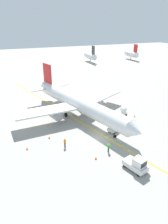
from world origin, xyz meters
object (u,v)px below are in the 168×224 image
(safety_cone_wingtip_left, at_px, (96,158))
(safety_cone_nose_left, at_px, (27,149))
(baggage_tug_near_wing, at_px, (122,112))
(safety_cone_tail_area, at_px, (135,116))
(belt_loader_forward_hold, at_px, (116,127))
(ground_crew_wing_walker, at_px, (108,147))
(airliner, at_px, (77,103))
(safety_cone_wingtip_right, at_px, (49,137))
(safety_cone_nose_right, at_px, (104,103))
(pushback_tug, at_px, (137,164))
(ground_crew_marshaller, at_px, (65,142))

(safety_cone_wingtip_left, bearing_deg, safety_cone_nose_left, 143.99)
(baggage_tug_near_wing, bearing_deg, safety_cone_tail_area, -35.78)
(belt_loader_forward_hold, bearing_deg, ground_crew_wing_walker, -130.16)
(airliner, distance_m, ground_crew_wing_walker, 15.50)
(airliner, xyz_separation_m, baggage_tug_near_wing, (9.65, -3.83, -2.49))
(safety_cone_wingtip_left, distance_m, safety_cone_wingtip_right, 10.58)
(safety_cone_wingtip_left, height_order, safety_cone_tail_area, same)
(baggage_tug_near_wing, height_order, belt_loader_forward_hold, belt_loader_forward_hold)
(airliner, height_order, belt_loader_forward_hold, airliner)
(airliner, relative_size, safety_cone_nose_right, 79.27)
(pushback_tug, xyz_separation_m, safety_cone_nose_right, (8.61, 25.67, -0.77))
(pushback_tug, bearing_deg, safety_cone_wingtip_right, 124.84)
(pushback_tug, bearing_deg, safety_cone_tail_area, 54.56)
(airliner, bearing_deg, ground_crew_marshaller, -121.39)
(baggage_tug_near_wing, bearing_deg, ground_crew_wing_walker, -131.42)
(ground_crew_wing_walker, bearing_deg, belt_loader_forward_hold, 49.84)
(safety_cone_nose_right, bearing_deg, safety_cone_wingtip_left, -121.59)
(airliner, distance_m, safety_cone_nose_left, 16.21)
(safety_cone_nose_left, height_order, safety_cone_wingtip_right, same)
(baggage_tug_near_wing, xyz_separation_m, ground_crew_marshaller, (-16.32, -7.09, -0.02))
(safety_cone_wingtip_right, bearing_deg, pushback_tug, -55.16)
(belt_loader_forward_hold, distance_m, ground_crew_wing_walker, 7.78)
(safety_cone_nose_left, bearing_deg, safety_cone_nose_right, 31.76)
(ground_crew_wing_walker, xyz_separation_m, safety_cone_wingtip_left, (-2.80, -0.97, -0.69))
(ground_crew_marshaller, distance_m, ground_crew_wing_walker, 7.59)
(airliner, bearing_deg, safety_cone_wingtip_right, -140.27)
(pushback_tug, height_order, safety_cone_wingtip_left, pushback_tug)
(safety_cone_nose_left, bearing_deg, safety_cone_tail_area, 8.41)
(safety_cone_nose_right, height_order, safety_cone_wingtip_left, same)
(ground_crew_marshaller, xyz_separation_m, safety_cone_wingtip_left, (3.41, -5.33, -0.69))
(safety_cone_nose_left, bearing_deg, safety_cone_wingtip_right, 25.76)
(safety_cone_wingtip_left, height_order, safety_cone_wingtip_right, same)
(airliner, distance_m, belt_loader_forward_hold, 10.73)
(airliner, distance_m, safety_cone_wingtip_right, 11.54)
(ground_crew_wing_walker, relative_size, safety_cone_nose_right, 3.86)
(belt_loader_forward_hold, distance_m, safety_cone_nose_left, 17.51)
(safety_cone_nose_left, xyz_separation_m, safety_cone_tail_area, (24.94, 3.69, 0.00))
(ground_crew_wing_walker, relative_size, safety_cone_nose_left, 3.86)
(safety_cone_nose_right, distance_m, safety_cone_wingtip_right, 21.75)
(ground_crew_marshaller, bearing_deg, safety_cone_nose_right, 43.87)
(airliner, relative_size, safety_cone_tail_area, 79.27)
(baggage_tug_near_wing, bearing_deg, safety_cone_nose_right, 89.71)
(airliner, bearing_deg, safety_cone_nose_right, 26.33)
(safety_cone_tail_area, bearing_deg, safety_cone_wingtip_left, -144.89)
(airliner, bearing_deg, ground_crew_wing_walker, -91.71)
(baggage_tug_near_wing, bearing_deg, ground_crew_marshaller, -156.50)
(baggage_tug_near_wing, bearing_deg, safety_cone_wingtip_left, -136.09)
(baggage_tug_near_wing, bearing_deg, safety_cone_nose_left, -166.60)
(ground_crew_marshaller, xyz_separation_m, safety_cone_nose_right, (16.36, 15.73, -0.69))
(safety_cone_tail_area, bearing_deg, ground_crew_marshaller, -163.87)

